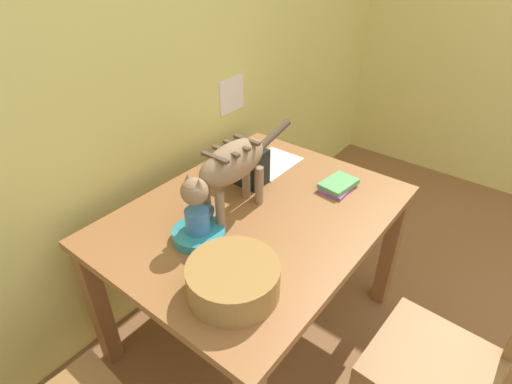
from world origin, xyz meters
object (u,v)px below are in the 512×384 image
object	(u,v)px
cat	(230,168)
wooden_chair_near	(447,368)
wicker_basket	(233,279)
toaster	(245,164)
saucer_bowl	(199,234)
magazine	(271,163)
dining_table	(256,228)
book_stack	(338,185)
coffee_mug	(198,220)

from	to	relation	value
cat	wooden_chair_near	size ratio (longest dim) A/B	0.68
wicker_basket	toaster	size ratio (longest dim) A/B	1.51
saucer_bowl	magazine	distance (m)	0.65
dining_table	book_stack	size ratio (longest dim) A/B	6.68
wicker_basket	toaster	xyz separation A→B (m)	(0.56, 0.41, 0.03)
dining_table	coffee_mug	size ratio (longest dim) A/B	9.00
dining_table	magazine	xyz separation A→B (m)	(0.37, 0.19, 0.09)
dining_table	coffee_mug	bearing A→B (deg)	165.34
book_stack	wicker_basket	bearing A→B (deg)	-177.50
dining_table	saucer_bowl	bearing A→B (deg)	165.52
coffee_mug	book_stack	world-z (taller)	coffee_mug
dining_table	magazine	size ratio (longest dim) A/B	4.28
magazine	coffee_mug	bearing A→B (deg)	-168.78
dining_table	wicker_basket	world-z (taller)	wicker_basket
cat	saucer_bowl	xyz separation A→B (m)	(-0.19, 0.00, -0.21)
cat	wicker_basket	xyz separation A→B (m)	(-0.31, -0.28, -0.17)
wooden_chair_near	book_stack	bearing A→B (deg)	62.21
wooden_chair_near	dining_table	bearing A→B (deg)	91.12
toaster	saucer_bowl	bearing A→B (deg)	-163.77
magazine	toaster	world-z (taller)	toaster
book_stack	dining_table	bearing A→B (deg)	153.80
toaster	wooden_chair_near	distance (m)	1.12
magazine	book_stack	size ratio (longest dim) A/B	1.56
book_stack	toaster	bearing A→B (deg)	118.54
cat	book_stack	distance (m)	0.55
saucer_bowl	book_stack	size ratio (longest dim) A/B	1.10
magazine	book_stack	bearing A→B (deg)	-89.15
saucer_bowl	book_stack	world-z (taller)	same
magazine	wicker_basket	xyz separation A→B (m)	(-0.76, -0.41, 0.06)
cat	dining_table	bearing A→B (deg)	-131.16
toaster	dining_table	bearing A→B (deg)	-130.41
dining_table	toaster	size ratio (longest dim) A/B	6.16
dining_table	cat	size ratio (longest dim) A/B	1.94
book_stack	coffee_mug	bearing A→B (deg)	158.38
book_stack	magazine	bearing A→B (deg)	90.58
dining_table	cat	world-z (taller)	cat
saucer_bowl	coffee_mug	xyz separation A→B (m)	(0.00, -0.00, 0.06)
toaster	wicker_basket	bearing A→B (deg)	-143.65
saucer_bowl	wooden_chair_near	xyz separation A→B (m)	(0.25, -0.92, -0.29)
cat	magazine	world-z (taller)	cat
coffee_mug	wooden_chair_near	xyz separation A→B (m)	(0.25, -0.92, -0.35)
dining_table	book_stack	bearing A→B (deg)	-26.20
magazine	wicker_basket	distance (m)	0.86
cat	magazine	bearing A→B (deg)	-74.45
saucer_bowl	magazine	size ratio (longest dim) A/B	0.71
cat	toaster	bearing A→B (deg)	-62.38
wicker_basket	toaster	bearing A→B (deg)	36.35
saucer_bowl	cat	bearing A→B (deg)	-0.17
cat	toaster	world-z (taller)	cat
toaster	wooden_chair_near	size ratio (longest dim) A/B	0.21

